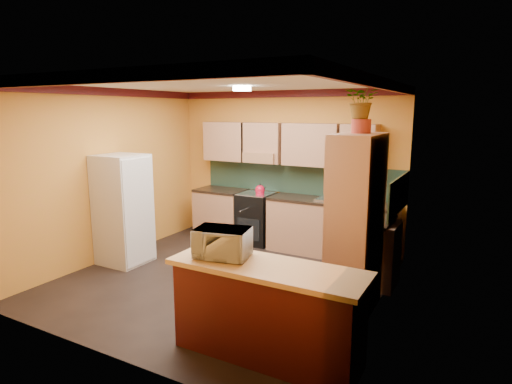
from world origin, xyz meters
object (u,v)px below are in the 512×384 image
base_cabinets_back (288,223)px  breakfast_bar (267,314)px  stove (256,218)px  microwave (222,243)px  fridge (123,209)px  pantry (356,224)px

base_cabinets_back → breakfast_bar: bearing=-68.9°
stove → microwave: (1.35, -3.17, 0.62)m
fridge → stove: bearing=54.8°
base_cabinets_back → fridge: size_ratio=2.15×
base_cabinets_back → breakfast_bar: same height
stove → fridge: 2.34m
fridge → breakfast_bar: 3.45m
pantry → breakfast_bar: size_ratio=1.17×
base_cabinets_back → pantry: (1.65, -1.73, 0.61)m
fridge → pantry: size_ratio=0.81×
stove → breakfast_bar: bearing=-59.7°
fridge → microwave: bearing=-25.6°
stove → fridge: fridge is taller
fridge → pantry: 3.61m
base_cabinets_back → microwave: (0.73, -3.17, 0.64)m
breakfast_bar → microwave: bearing=180.0°
base_cabinets_back → fridge: (-1.95, -1.88, 0.41)m
pantry → stove: bearing=142.8°
pantry → microwave: pantry is taller
base_cabinets_back → pantry: 2.46m
breakfast_bar → base_cabinets_back: bearing=111.1°
pantry → breakfast_bar: bearing=-106.5°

